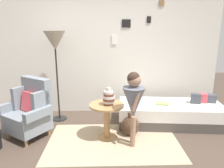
% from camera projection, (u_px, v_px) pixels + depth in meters
% --- Properties ---
extents(ground_plane, '(12.00, 12.00, 0.00)m').
position_uv_depth(ground_plane, '(103.00, 162.00, 2.95)').
color(ground_plane, '#4C3D33').
extents(gallery_wall, '(4.80, 0.12, 2.60)m').
position_uv_depth(gallery_wall, '(103.00, 51.00, 4.51)').
color(gallery_wall, silver).
rests_on(gallery_wall, ground).
extents(rug, '(2.07, 1.28, 0.01)m').
position_uv_depth(rug, '(113.00, 142.00, 3.46)').
color(rug, tan).
rests_on(rug, ground).
extents(armchair, '(0.90, 0.85, 0.97)m').
position_uv_depth(armchair, '(30.00, 111.00, 3.59)').
color(armchair, tan).
rests_on(armchair, ground).
extents(daybed, '(1.96, 0.96, 0.40)m').
position_uv_depth(daybed, '(170.00, 114.00, 4.09)').
color(daybed, '#4C4742').
rests_on(daybed, ground).
extents(pillow_head, '(0.19, 0.14, 0.16)m').
position_uv_depth(pillow_head, '(211.00, 99.00, 4.09)').
color(pillow_head, '#474C56').
rests_on(pillow_head, daybed).
extents(pillow_mid, '(0.18, 0.13, 0.18)m').
position_uv_depth(pillow_mid, '(202.00, 98.00, 4.09)').
color(pillow_mid, '#D64C56').
rests_on(pillow_mid, daybed).
extents(pillow_back, '(0.19, 0.15, 0.19)m').
position_uv_depth(pillow_back, '(196.00, 98.00, 4.05)').
color(pillow_back, '#474C56').
rests_on(pillow_back, daybed).
extents(side_table, '(0.56, 0.56, 0.59)m').
position_uv_depth(side_table, '(107.00, 114.00, 3.50)').
color(side_table, tan).
rests_on(side_table, ground).
extents(vase_striped, '(0.19, 0.19, 0.28)m').
position_uv_depth(vase_striped, '(109.00, 98.00, 3.41)').
color(vase_striped, brown).
rests_on(vase_striped, side_table).
extents(floor_lamp, '(0.40, 0.40, 1.72)m').
position_uv_depth(floor_lamp, '(55.00, 44.00, 3.98)').
color(floor_lamp, black).
rests_on(floor_lamp, ground).
extents(person_child, '(0.34, 0.34, 1.16)m').
position_uv_depth(person_child, '(134.00, 100.00, 3.19)').
color(person_child, '#A37A60').
rests_on(person_child, ground).
extents(book_on_daybed, '(0.26, 0.22, 0.03)m').
position_uv_depth(book_on_daybed, '(163.00, 104.00, 4.00)').
color(book_on_daybed, '#9DAC65').
rests_on(book_on_daybed, daybed).
extents(demijohn_near, '(0.32, 0.32, 0.40)m').
position_uv_depth(demijohn_near, '(130.00, 126.00, 3.67)').
color(demijohn_near, '#473323').
rests_on(demijohn_near, ground).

